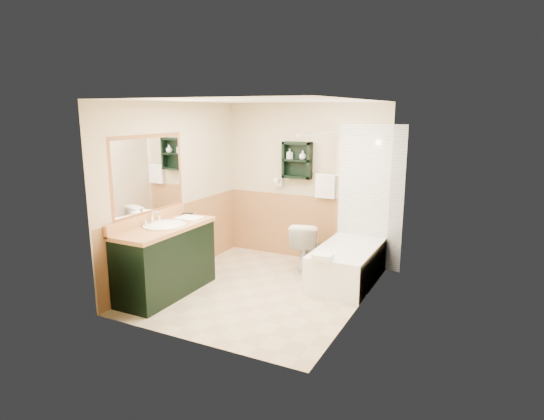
# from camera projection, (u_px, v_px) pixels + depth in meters

# --- Properties ---
(floor) EXTENTS (3.00, 3.00, 0.00)m
(floor) POSITION_uv_depth(u_px,v_px,m) (259.00, 290.00, 5.92)
(floor) COLOR beige
(floor) RESTS_ON ground
(back_wall) EXTENTS (2.60, 0.04, 2.40)m
(back_wall) POSITION_uv_depth(u_px,v_px,m) (306.00, 183.00, 6.99)
(back_wall) COLOR beige
(back_wall) RESTS_ON ground
(left_wall) EXTENTS (0.04, 3.00, 2.40)m
(left_wall) POSITION_uv_depth(u_px,v_px,m) (174.00, 191.00, 6.24)
(left_wall) COLOR beige
(left_wall) RESTS_ON ground
(right_wall) EXTENTS (0.04, 3.00, 2.40)m
(right_wall) POSITION_uv_depth(u_px,v_px,m) (363.00, 210.00, 5.08)
(right_wall) COLOR beige
(right_wall) RESTS_ON ground
(ceiling) EXTENTS (2.60, 3.00, 0.04)m
(ceiling) POSITION_uv_depth(u_px,v_px,m) (258.00, 99.00, 5.40)
(ceiling) COLOR white
(ceiling) RESTS_ON back_wall
(wainscot_left) EXTENTS (2.98, 2.98, 1.00)m
(wainscot_left) POSITION_uv_depth(u_px,v_px,m) (179.00, 240.00, 6.37)
(wainscot_left) COLOR tan
(wainscot_left) RESTS_ON left_wall
(wainscot_back) EXTENTS (2.58, 2.58, 1.00)m
(wainscot_back) POSITION_uv_depth(u_px,v_px,m) (304.00, 227.00, 7.11)
(wainscot_back) COLOR tan
(wainscot_back) RESTS_ON back_wall
(mirror_frame) EXTENTS (1.30, 1.30, 1.00)m
(mirror_frame) POSITION_uv_depth(u_px,v_px,m) (148.00, 175.00, 5.67)
(mirror_frame) COLOR #996232
(mirror_frame) RESTS_ON left_wall
(mirror_glass) EXTENTS (1.20, 1.20, 0.90)m
(mirror_glass) POSITION_uv_depth(u_px,v_px,m) (149.00, 175.00, 5.67)
(mirror_glass) COLOR white
(mirror_glass) RESTS_ON left_wall
(tile_right) EXTENTS (1.50, 1.50, 2.10)m
(tile_right) POSITION_uv_depth(u_px,v_px,m) (375.00, 210.00, 5.79)
(tile_right) COLOR white
(tile_right) RESTS_ON right_wall
(tile_back) EXTENTS (0.95, 0.95, 2.10)m
(tile_back) POSITION_uv_depth(u_px,v_px,m) (370.00, 198.00, 6.53)
(tile_back) COLOR white
(tile_back) RESTS_ON back_wall
(tile_accent) EXTENTS (1.50, 1.50, 0.10)m
(tile_accent) POSITION_uv_depth(u_px,v_px,m) (378.00, 142.00, 5.61)
(tile_accent) COLOR #12412F
(tile_accent) RESTS_ON right_wall
(wall_shelf) EXTENTS (0.45, 0.15, 0.55)m
(wall_shelf) POSITION_uv_depth(u_px,v_px,m) (297.00, 160.00, 6.85)
(wall_shelf) COLOR black
(wall_shelf) RESTS_ON back_wall
(hair_dryer) EXTENTS (0.10, 0.24, 0.18)m
(hair_dryer) POSITION_uv_depth(u_px,v_px,m) (280.00, 182.00, 7.08)
(hair_dryer) COLOR white
(hair_dryer) RESTS_ON back_wall
(towel_bar) EXTENTS (0.40, 0.06, 0.40)m
(towel_bar) POSITION_uv_depth(u_px,v_px,m) (326.00, 175.00, 6.74)
(towel_bar) COLOR white
(towel_bar) RESTS_ON back_wall
(curtain_rod) EXTENTS (0.03, 1.60, 0.03)m
(curtain_rod) POSITION_uv_depth(u_px,v_px,m) (322.00, 133.00, 5.91)
(curtain_rod) COLOR silver
(curtain_rod) RESTS_ON back_wall
(shower_curtain) EXTENTS (1.05, 1.05, 1.70)m
(shower_curtain) POSITION_uv_depth(u_px,v_px,m) (325.00, 195.00, 6.24)
(shower_curtain) COLOR beige
(shower_curtain) RESTS_ON curtain_rod
(vanity) EXTENTS (0.59, 1.40, 0.89)m
(vanity) POSITION_uv_depth(u_px,v_px,m) (166.00, 260.00, 5.71)
(vanity) COLOR black
(vanity) RESTS_ON ground
(bathtub) EXTENTS (0.73, 1.50, 0.49)m
(bathtub) POSITION_uv_depth(u_px,v_px,m) (348.00, 263.00, 6.20)
(bathtub) COLOR white
(bathtub) RESTS_ON ground
(toilet) EXTENTS (0.57, 0.79, 0.70)m
(toilet) POSITION_uv_depth(u_px,v_px,m) (305.00, 245.00, 6.65)
(toilet) COLOR white
(toilet) RESTS_ON ground
(counter_towel) EXTENTS (0.30, 0.24, 0.04)m
(counter_towel) POSITION_uv_depth(u_px,v_px,m) (189.00, 219.00, 5.90)
(counter_towel) COLOR white
(counter_towel) RESTS_ON vanity
(vanity_book) EXTENTS (0.15, 0.08, 0.21)m
(vanity_book) POSITION_uv_depth(u_px,v_px,m) (180.00, 208.00, 6.14)
(vanity_book) COLOR black
(vanity_book) RESTS_ON vanity
(tub_towel) EXTENTS (0.23, 0.19, 0.07)m
(tub_towel) POSITION_uv_depth(u_px,v_px,m) (323.00, 257.00, 5.58)
(tub_towel) COLOR white
(tub_towel) RESTS_ON bathtub
(soap_bottle_a) EXTENTS (0.13, 0.17, 0.07)m
(soap_bottle_a) POSITION_uv_depth(u_px,v_px,m) (290.00, 157.00, 6.89)
(soap_bottle_a) COLOR white
(soap_bottle_a) RESTS_ON wall_shelf
(soap_bottle_b) EXTENTS (0.14, 0.16, 0.11)m
(soap_bottle_b) POSITION_uv_depth(u_px,v_px,m) (303.00, 156.00, 6.79)
(soap_bottle_b) COLOR white
(soap_bottle_b) RESTS_ON wall_shelf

